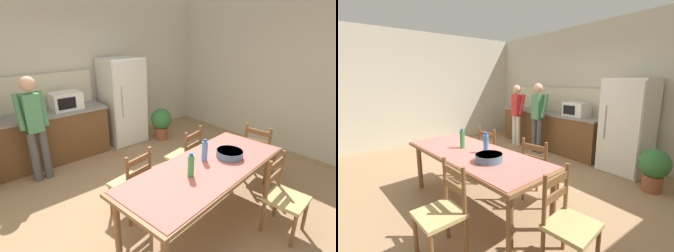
{
  "view_description": "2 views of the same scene",
  "coord_description": "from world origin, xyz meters",
  "views": [
    {
      "loc": [
        -1.59,
        -2.34,
        2.2
      ],
      "look_at": [
        0.37,
        -0.02,
        1.09
      ],
      "focal_mm": 28.0,
      "sensor_mm": 36.0,
      "label": 1
    },
    {
      "loc": [
        2.93,
        -1.94,
        1.67
      ],
      "look_at": [
        0.31,
        -0.0,
        1.01
      ],
      "focal_mm": 24.0,
      "sensor_mm": 36.0,
      "label": 2
    }
  ],
  "objects": [
    {
      "name": "ground_plane",
      "position": [
        0.0,
        0.0,
        0.0
      ],
      "size": [
        8.32,
        8.32,
        0.0
      ],
      "primitive_type": "plane",
      "color": "#9E7A56"
    },
    {
      "name": "wall_left",
      "position": [
        -3.26,
        0.0,
        1.45
      ],
      "size": [
        0.12,
        5.2,
        2.9
      ],
      "primitive_type": "cube",
      "color": "beige",
      "rests_on": "ground"
    },
    {
      "name": "paper_bag",
      "position": [
        -1.24,
        2.2,
        1.08
      ],
      "size": [
        0.24,
        0.16,
        0.36
      ],
      "primitive_type": "cube",
      "color": "tan",
      "rests_on": "kitchen_counter"
    },
    {
      "name": "counter_splashback",
      "position": [
        -0.9,
        2.54,
        1.2
      ],
      "size": [
        2.88,
        0.03,
        0.6
      ],
      "primitive_type": "cube",
      "color": "beige",
      "rests_on": "kitchen_counter"
    },
    {
      "name": "bottle_off_centre",
      "position": [
        0.54,
        -0.49,
        0.88
      ],
      "size": [
        0.07,
        0.07,
        0.27
      ],
      "color": "#4C8ED6",
      "rests_on": "dining_table"
    },
    {
      "name": "serving_bowl",
      "position": [
        0.83,
        -0.63,
        0.8
      ],
      "size": [
        0.32,
        0.32,
        0.09
      ],
      "color": "slate",
      "rests_on": "dining_table"
    },
    {
      "name": "microwave",
      "position": [
        -0.09,
        2.21,
        1.05
      ],
      "size": [
        0.5,
        0.39,
        0.3
      ],
      "color": "white",
      "rests_on": "kitchen_counter"
    },
    {
      "name": "dining_table",
      "position": [
        0.44,
        -0.61,
        0.68
      ],
      "size": [
        2.32,
        1.11,
        0.75
      ],
      "rotation": [
        0.0,
        0.0,
        0.11
      ],
      "color": "brown",
      "rests_on": "ground"
    },
    {
      "name": "person_at_counter",
      "position": [
        -0.76,
        1.69,
        0.91
      ],
      "size": [
        0.41,
        0.28,
        1.61
      ],
      "rotation": [
        0.0,
        0.0,
        1.57
      ],
      "color": "#4C4C4C",
      "rests_on": "ground"
    },
    {
      "name": "person_at_sink",
      "position": [
        -1.55,
        1.71,
        0.88
      ],
      "size": [
        0.39,
        0.27,
        1.56
      ],
      "rotation": [
        0.0,
        0.0,
        1.57
      ],
      "color": "silver",
      "rests_on": "ground"
    },
    {
      "name": "wall_back",
      "position": [
        0.0,
        2.66,
        1.45
      ],
      "size": [
        6.52,
        0.12,
        2.9
      ],
      "primitive_type": "cube",
      "color": "beige",
      "rests_on": "ground"
    },
    {
      "name": "chair_side_near_right",
      "position": [
        1.02,
        -1.28,
        0.44
      ],
      "size": [
        0.46,
        0.44,
        0.91
      ],
      "rotation": [
        0.0,
        0.0,
        0.1
      ],
      "color": "brown",
      "rests_on": "ground"
    },
    {
      "name": "kitchen_counter",
      "position": [
        -0.9,
        2.23,
        0.45
      ],
      "size": [
        2.92,
        0.66,
        0.9
      ],
      "color": "brown",
      "rests_on": "ground"
    },
    {
      "name": "refrigerator",
      "position": [
        1.03,
        2.19,
        0.86
      ],
      "size": [
        0.75,
        0.73,
        1.71
      ],
      "color": "silver",
      "rests_on": "ground"
    },
    {
      "name": "bottle_near_centre",
      "position": [
        0.16,
        -0.64,
        0.88
      ],
      "size": [
        0.07,
        0.07,
        0.27
      ],
      "color": "green",
      "rests_on": "dining_table"
    },
    {
      "name": "chair_side_far_right",
      "position": [
        0.86,
        0.16,
        0.44
      ],
      "size": [
        0.49,
        0.47,
        0.91
      ],
      "rotation": [
        0.0,
        0.0,
        3.33
      ],
      "color": "brown",
      "rests_on": "ground"
    },
    {
      "name": "chair_head_end",
      "position": [
        1.84,
        -0.46,
        0.44
      ],
      "size": [
        0.46,
        0.48,
        0.91
      ],
      "rotation": [
        0.0,
        0.0,
        1.73
      ],
      "color": "brown",
      "rests_on": "ground"
    },
    {
      "name": "chair_side_far_left",
      "position": [
        -0.14,
        0.05,
        0.44
      ],
      "size": [
        0.48,
        0.47,
        0.91
      ],
      "rotation": [
        0.0,
        0.0,
        3.32
      ],
      "color": "brown",
      "rests_on": "ground"
    },
    {
      "name": "potted_plant",
      "position": [
        1.69,
        1.76,
        0.39
      ],
      "size": [
        0.44,
        0.44,
        0.67
      ],
      "color": "brown",
      "rests_on": "ground"
    }
  ]
}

